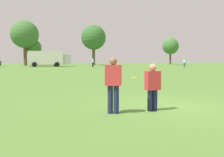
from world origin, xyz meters
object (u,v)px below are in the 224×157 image
frisbee (135,77)px  traffic_cone (112,81)px  player_defender (153,85)px  bystander_far_jogger (93,62)px  box_truck (48,58)px  player_thrower (113,82)px  bystander_sideline_watcher (185,62)px

frisbee → traffic_cone: frisbee is taller
player_defender → bystander_far_jogger: size_ratio=0.85×
player_defender → frisbee: size_ratio=5.41×
player_defender → traffic_cone: (1.57, 8.07, -0.59)m
box_truck → player_thrower: bearing=-93.7°
player_thrower → traffic_cone: bearing=70.3°
frisbee → box_truck: size_ratio=0.03×
frisbee → bystander_far_jogger: bystander_far_jogger is taller
bystander_far_jogger → bystander_sideline_watcher: bearing=-22.8°
player_thrower → player_defender: bearing=-1.6°
box_truck → bystander_sideline_watcher: box_truck is taller
box_truck → bystander_far_jogger: (7.99, -5.24, -0.78)m
frisbee → bystander_far_jogger: bearing=76.0°
player_defender → traffic_cone: size_ratio=3.07×
player_thrower → box_truck: bearing=86.3°
box_truck → bystander_sideline_watcher: bearing=-26.4°
traffic_cone → bystander_sideline_watcher: bystander_sideline_watcher is taller
player_thrower → bystander_sideline_watcher: 44.10m
box_truck → bystander_far_jogger: size_ratio=4.96×
frisbee → box_truck: box_truck is taller
player_defender → frisbee: player_defender is taller
player_thrower → box_truck: size_ratio=0.20×
frisbee → traffic_cone: bearing=74.7°
traffic_cone → bystander_sideline_watcher: bearing=46.9°
player_thrower → bystander_far_jogger: bearing=75.1°
frisbee → player_defender: bearing=13.8°
player_thrower → traffic_cone: 8.56m
traffic_cone → bystander_far_jogger: size_ratio=0.28×
bystander_sideline_watcher → bystander_far_jogger: (-16.56, 6.95, -0.01)m
bystander_sideline_watcher → frisbee: bearing=-127.9°
box_truck → bystander_far_jogger: 9.59m
player_thrower → bystander_far_jogger: 42.81m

